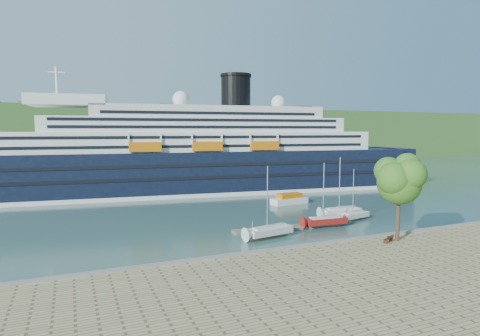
% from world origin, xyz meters
% --- Properties ---
extents(ground, '(400.00, 400.00, 0.00)m').
position_xyz_m(ground, '(0.00, 0.00, 0.00)').
color(ground, '#2A4B44').
rests_on(ground, ground).
extents(far_hillside, '(400.00, 50.00, 24.00)m').
position_xyz_m(far_hillside, '(0.00, 145.00, 12.00)').
color(far_hillside, '#355F26').
rests_on(far_hillside, ground).
extents(quay_coping, '(220.00, 0.50, 0.30)m').
position_xyz_m(quay_coping, '(0.00, -0.20, 1.15)').
color(quay_coping, slate).
rests_on(quay_coping, promenade).
extents(cruise_ship, '(125.17, 32.21, 27.83)m').
position_xyz_m(cruise_ship, '(-6.55, 51.45, 13.91)').
color(cruise_ship, black).
rests_on(cruise_ship, ground).
extents(park_bench, '(1.68, 1.10, 1.00)m').
position_xyz_m(park_bench, '(4.53, -2.71, 1.50)').
color(park_bench, '#462114').
rests_on(park_bench, promenade).
extents(promenade_tree, '(7.01, 7.01, 11.61)m').
position_xyz_m(promenade_tree, '(6.18, -2.46, 6.81)').
color(promenade_tree, '#265F19').
rests_on(promenade_tree, promenade).
extents(floating_pontoon, '(17.36, 3.12, 0.38)m').
position_xyz_m(floating_pontoon, '(-1.10, 11.32, 0.19)').
color(floating_pontoon, slate).
rests_on(floating_pontoon, ground).
extents(sailboat_white_near, '(7.47, 3.19, 9.35)m').
position_xyz_m(sailboat_white_near, '(-5.91, 8.08, 4.67)').
color(sailboat_white_near, silver).
rests_on(sailboat_white_near, ground).
extents(sailboat_red, '(7.28, 2.44, 9.25)m').
position_xyz_m(sailboat_red, '(4.61, 10.19, 4.63)').
color(sailboat_red, maroon).
rests_on(sailboat_red, ground).
extents(sailboat_white_far, '(6.39, 3.00, 7.96)m').
position_xyz_m(sailboat_white_far, '(11.54, 12.21, 3.98)').
color(sailboat_white_far, silver).
rests_on(sailboat_white_far, ground).
extents(tender_launch, '(7.88, 3.53, 2.10)m').
position_xyz_m(tender_launch, '(9.12, 28.92, 1.05)').
color(tender_launch, '#C4660B').
rests_on(tender_launch, ground).
extents(sailboat_extra, '(7.57, 2.63, 9.60)m').
position_xyz_m(sailboat_extra, '(11.04, 14.87, 4.80)').
color(sailboat_extra, silver).
rests_on(sailboat_extra, ground).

